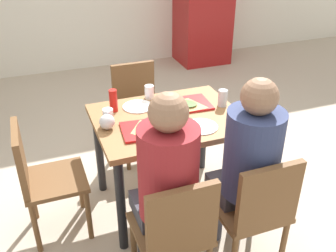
{
  "coord_description": "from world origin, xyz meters",
  "views": [
    {
      "loc": [
        -0.82,
        -2.19,
        1.98
      ],
      "look_at": [
        0.0,
        0.0,
        0.67
      ],
      "focal_mm": 41.25,
      "sensor_mm": 36.0,
      "label": 1
    }
  ],
  "objects_px": {
    "pizza_slice_b": "(185,104)",
    "soda_can": "(223,98)",
    "chair_left_end": "(40,175)",
    "plastic_cup_b": "(191,132)",
    "plastic_cup_c": "(108,116)",
    "paper_plate_near_edge": "(201,127)",
    "tray_red_far": "(185,105)",
    "chair_far_side": "(137,104)",
    "tray_red_near": "(150,129)",
    "person_in_brown_jacket": "(248,160)",
    "main_table": "(168,131)",
    "pizza_slice_a": "(148,129)",
    "plastic_cup_a": "(149,92)",
    "chair_near_right": "(256,208)",
    "person_in_red": "(166,178)",
    "paper_plate_center": "(138,106)",
    "condiment_bottle": "(113,101)",
    "chair_near_left": "(175,230)",
    "foil_bundle": "(107,122)"
  },
  "relations": [
    {
      "from": "chair_left_end",
      "to": "plastic_cup_b",
      "type": "xyz_separation_m",
      "value": [
        0.91,
        -0.33,
        0.31
      ]
    },
    {
      "from": "plastic_cup_b",
      "to": "person_in_brown_jacket",
      "type": "bearing_deg",
      "value": -53.35
    },
    {
      "from": "person_in_brown_jacket",
      "to": "chair_left_end",
      "type": "bearing_deg",
      "value": 150.85
    },
    {
      "from": "plastic_cup_c",
      "to": "pizza_slice_a",
      "type": "bearing_deg",
      "value": -45.76
    },
    {
      "from": "main_table",
      "to": "chair_near_left",
      "type": "distance_m",
      "value": 0.83
    },
    {
      "from": "person_in_red",
      "to": "plastic_cup_a",
      "type": "relative_size",
      "value": 12.45
    },
    {
      "from": "person_in_brown_jacket",
      "to": "tray_red_far",
      "type": "bearing_deg",
      "value": 95.72
    },
    {
      "from": "soda_can",
      "to": "chair_near_left",
      "type": "bearing_deg",
      "value": -130.45
    },
    {
      "from": "chair_near_right",
      "to": "tray_red_near",
      "type": "relative_size",
      "value": 2.32
    },
    {
      "from": "person_in_red",
      "to": "tray_red_far",
      "type": "bearing_deg",
      "value": 60.42
    },
    {
      "from": "main_table",
      "to": "pizza_slice_a",
      "type": "distance_m",
      "value": 0.28
    },
    {
      "from": "paper_plate_near_edge",
      "to": "pizza_slice_b",
      "type": "relative_size",
      "value": 0.74
    },
    {
      "from": "person_in_red",
      "to": "paper_plate_center",
      "type": "xyz_separation_m",
      "value": [
        0.1,
        0.85,
        0.02
      ]
    },
    {
      "from": "foil_bundle",
      "to": "paper_plate_center",
      "type": "bearing_deg",
      "value": 40.27
    },
    {
      "from": "condiment_bottle",
      "to": "tray_red_near",
      "type": "bearing_deg",
      "value": -66.77
    },
    {
      "from": "pizza_slice_a",
      "to": "soda_can",
      "type": "distance_m",
      "value": 0.64
    },
    {
      "from": "pizza_slice_a",
      "to": "plastic_cup_b",
      "type": "height_order",
      "value": "plastic_cup_b"
    },
    {
      "from": "person_in_red",
      "to": "plastic_cup_c",
      "type": "height_order",
      "value": "person_in_red"
    },
    {
      "from": "paper_plate_near_edge",
      "to": "chair_near_right",
      "type": "bearing_deg",
      "value": -79.85
    },
    {
      "from": "plastic_cup_a",
      "to": "plastic_cup_c",
      "type": "height_order",
      "value": "same"
    },
    {
      "from": "paper_plate_center",
      "to": "soda_can",
      "type": "height_order",
      "value": "soda_can"
    },
    {
      "from": "chair_near_right",
      "to": "plastic_cup_c",
      "type": "height_order",
      "value": "plastic_cup_c"
    },
    {
      "from": "plastic_cup_c",
      "to": "paper_plate_near_edge",
      "type": "bearing_deg",
      "value": -26.3
    },
    {
      "from": "chair_left_end",
      "to": "plastic_cup_a",
      "type": "bearing_deg",
      "value": 21.02
    },
    {
      "from": "chair_far_side",
      "to": "tray_red_far",
      "type": "distance_m",
      "value": 0.73
    },
    {
      "from": "pizza_slice_a",
      "to": "soda_can",
      "type": "bearing_deg",
      "value": 15.48
    },
    {
      "from": "paper_plate_near_edge",
      "to": "plastic_cup_a",
      "type": "distance_m",
      "value": 0.57
    },
    {
      "from": "main_table",
      "to": "tray_red_near",
      "type": "height_order",
      "value": "tray_red_near"
    },
    {
      "from": "person_in_brown_jacket",
      "to": "plastic_cup_b",
      "type": "bearing_deg",
      "value": 126.65
    },
    {
      "from": "chair_left_end",
      "to": "person_in_brown_jacket",
      "type": "distance_m",
      "value": 1.32
    },
    {
      "from": "pizza_slice_b",
      "to": "soda_can",
      "type": "xyz_separation_m",
      "value": [
        0.26,
        -0.07,
        0.04
      ]
    },
    {
      "from": "paper_plate_near_edge",
      "to": "plastic_cup_a",
      "type": "height_order",
      "value": "plastic_cup_a"
    },
    {
      "from": "plastic_cup_b",
      "to": "pizza_slice_a",
      "type": "bearing_deg",
      "value": 141.06
    },
    {
      "from": "chair_near_right",
      "to": "chair_far_side",
      "type": "relative_size",
      "value": 1.0
    },
    {
      "from": "person_in_red",
      "to": "plastic_cup_a",
      "type": "height_order",
      "value": "person_in_red"
    },
    {
      "from": "soda_can",
      "to": "chair_left_end",
      "type": "bearing_deg",
      "value": -179.15
    },
    {
      "from": "pizza_slice_a",
      "to": "plastic_cup_a",
      "type": "height_order",
      "value": "plastic_cup_a"
    },
    {
      "from": "chair_near_left",
      "to": "plastic_cup_b",
      "type": "xyz_separation_m",
      "value": [
        0.28,
        0.44,
        0.31
      ]
    },
    {
      "from": "paper_plate_center",
      "to": "pizza_slice_b",
      "type": "distance_m",
      "value": 0.34
    },
    {
      "from": "chair_far_side",
      "to": "plastic_cup_a",
      "type": "relative_size",
      "value": 8.35
    },
    {
      "from": "pizza_slice_a",
      "to": "pizza_slice_b",
      "type": "relative_size",
      "value": 0.72
    },
    {
      "from": "tray_red_far",
      "to": "plastic_cup_c",
      "type": "bearing_deg",
      "value": -174.22
    },
    {
      "from": "tray_red_near",
      "to": "chair_near_right",
      "type": "bearing_deg",
      "value": -56.26
    },
    {
      "from": "chair_left_end",
      "to": "person_in_brown_jacket",
      "type": "xyz_separation_m",
      "value": [
        1.14,
        -0.63,
        0.25
      ]
    },
    {
      "from": "chair_far_side",
      "to": "chair_left_end",
      "type": "distance_m",
      "value": 1.17
    },
    {
      "from": "tray_red_near",
      "to": "plastic_cup_c",
      "type": "bearing_deg",
      "value": 139.21
    },
    {
      "from": "tray_red_far",
      "to": "paper_plate_center",
      "type": "xyz_separation_m",
      "value": [
        -0.33,
        0.1,
        -0.0
      ]
    },
    {
      "from": "main_table",
      "to": "condiment_bottle",
      "type": "distance_m",
      "value": 0.43
    },
    {
      "from": "chair_far_side",
      "to": "chair_left_end",
      "type": "xyz_separation_m",
      "value": [
        -0.88,
        -0.77,
        0.0
      ]
    },
    {
      "from": "tray_red_far",
      "to": "condiment_bottle",
      "type": "bearing_deg",
      "value": 169.01
    }
  ]
}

